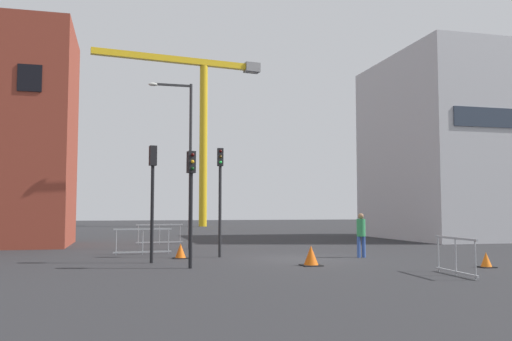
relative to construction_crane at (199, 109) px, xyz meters
name	(u,v)px	position (x,y,z in m)	size (l,w,h in m)	color
ground	(302,259)	(-1.62, -41.27, -13.40)	(160.00, 160.00, 0.00)	#28282B
office_block	(468,149)	(13.99, -29.60, -7.50)	(11.11, 10.84, 11.79)	#B7B7BC
construction_crane	(199,109)	(0.00, 0.00, 0.00)	(19.34, 3.69, 19.38)	gold
streetlamp_tall	(185,151)	(-5.38, -35.16, -8.73)	(2.10, 0.24, 7.92)	#2D2D30
traffic_light_far	(152,184)	(-7.24, -41.55, -10.64)	(0.28, 0.38, 4.11)	black
traffic_light_corner	(220,184)	(-4.52, -39.84, -10.54)	(0.27, 0.38, 4.29)	#232326
traffic_light_median	(191,189)	(-6.13, -43.62, -10.88)	(0.28, 0.38, 3.73)	black
pedestrian_walking	(361,232)	(0.82, -41.27, -12.40)	(0.34, 0.34, 1.72)	#33519E
safety_barrier_left_run	(456,256)	(0.90, -47.32, -12.84)	(0.24, 2.21, 1.08)	#9EA0A5
safety_barrier_right_run	(160,234)	(-6.27, -30.85, -12.83)	(2.53, 0.38, 1.08)	gray
safety_barrier_mid_span	(143,241)	(-7.41, -37.71, -12.83)	(2.40, 0.27, 1.08)	gray
traffic_cone_on_verge	(181,252)	(-6.07, -40.00, -13.14)	(0.56, 0.56, 0.57)	black
traffic_cone_striped	(311,256)	(-2.13, -43.74, -13.09)	(0.66, 0.66, 0.66)	black
traffic_cone_by_barrier	(486,261)	(3.15, -45.63, -13.18)	(0.48, 0.48, 0.49)	black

